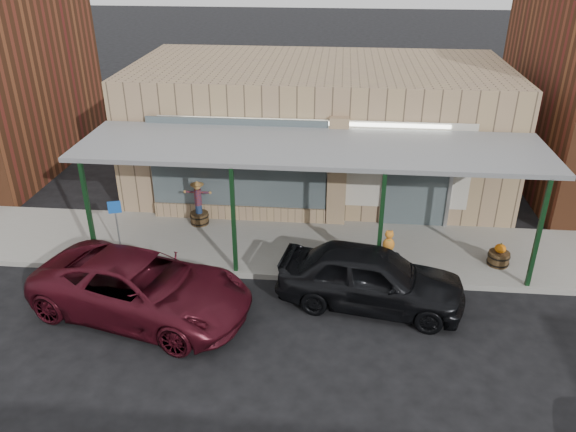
# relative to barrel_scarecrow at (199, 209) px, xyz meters

# --- Properties ---
(ground) EXTENTS (120.00, 120.00, 0.00)m
(ground) POSITION_rel_barrel_scarecrow_xyz_m (3.34, -4.62, -0.62)
(ground) COLOR black
(ground) RESTS_ON ground
(sidewalk) EXTENTS (40.00, 3.20, 0.15)m
(sidewalk) POSITION_rel_barrel_scarecrow_xyz_m (3.34, -1.02, -0.54)
(sidewalk) COLOR gray
(sidewalk) RESTS_ON ground
(storefront) EXTENTS (12.00, 6.25, 4.20)m
(storefront) POSITION_rel_barrel_scarecrow_xyz_m (3.34, 3.54, 1.47)
(storefront) COLOR #94775B
(storefront) RESTS_ON ground
(awning) EXTENTS (12.00, 3.00, 3.04)m
(awning) POSITION_rel_barrel_scarecrow_xyz_m (3.34, -1.06, 2.39)
(awning) COLOR slate
(awning) RESTS_ON ground
(block_buildings_near) EXTENTS (61.00, 8.00, 8.00)m
(block_buildings_near) POSITION_rel_barrel_scarecrow_xyz_m (5.35, 4.58, 3.15)
(block_buildings_near) COLOR brown
(block_buildings_near) RESTS_ON ground
(barrel_scarecrow) EXTENTS (0.82, 0.68, 1.38)m
(barrel_scarecrow) POSITION_rel_barrel_scarecrow_xyz_m (0.00, 0.00, 0.00)
(barrel_scarecrow) COLOR #513D20
(barrel_scarecrow) RESTS_ON sidewalk
(barrel_pumpkin) EXTENTS (0.72, 0.72, 0.64)m
(barrel_pumpkin) POSITION_rel_barrel_scarecrow_xyz_m (8.34, -1.55, -0.24)
(barrel_pumpkin) COLOR #513D20
(barrel_pumpkin) RESTS_ON sidewalk
(handicap_sign) EXTENTS (0.33, 0.13, 1.63)m
(handicap_sign) POSITION_rel_barrel_scarecrow_xyz_m (-1.66, -2.05, 0.58)
(handicap_sign) COLOR gray
(handicap_sign) RESTS_ON sidewalk
(parked_sedan) EXTENTS (4.59, 2.47, 1.57)m
(parked_sedan) POSITION_rel_barrel_scarecrow_xyz_m (4.93, -3.40, 0.13)
(parked_sedan) COLOR black
(parked_sedan) RESTS_ON ground
(car_maroon) EXTENTS (5.53, 3.56, 1.42)m
(car_maroon) POSITION_rel_barrel_scarecrow_xyz_m (-0.30, -4.26, 0.09)
(car_maroon) COLOR #450D18
(car_maroon) RESTS_ON ground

